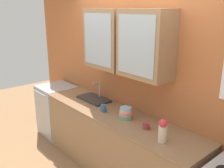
# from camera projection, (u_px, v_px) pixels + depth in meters

# --- Properties ---
(back_wall_unit) EXTENTS (4.97, 0.45, 2.59)m
(back_wall_unit) POSITION_uv_depth(u_px,v_px,m) (134.00, 74.00, 3.40)
(back_wall_unit) COLOR #B76638
(back_wall_unit) RESTS_ON ground_plane
(counter) EXTENTS (2.60, 0.64, 0.92)m
(counter) POSITION_uv_depth(u_px,v_px,m) (116.00, 145.00, 3.49)
(counter) COLOR #93704C
(counter) RESTS_ON ground_plane
(sink_faucet) EXTENTS (0.52, 0.28, 0.27)m
(sink_faucet) POSITION_uv_depth(u_px,v_px,m) (94.00, 98.00, 3.85)
(sink_faucet) COLOR #2D2D30
(sink_faucet) RESTS_ON counter
(bowl_stack) EXTENTS (0.18, 0.18, 0.15)m
(bowl_stack) POSITION_uv_depth(u_px,v_px,m) (126.00, 113.00, 3.20)
(bowl_stack) COLOR #669972
(bowl_stack) RESTS_ON counter
(vase) EXTENTS (0.09, 0.09, 0.26)m
(vase) POSITION_uv_depth(u_px,v_px,m) (163.00, 131.00, 2.63)
(vase) COLOR beige
(vase) RESTS_ON counter
(cup_near_sink) EXTENTS (0.11, 0.07, 0.10)m
(cup_near_sink) POSITION_uv_depth(u_px,v_px,m) (104.00, 108.00, 3.41)
(cup_near_sink) COLOR #38608C
(cup_near_sink) RESTS_ON counter
(cup_near_bowls) EXTENTS (0.11, 0.07, 0.08)m
(cup_near_bowls) POSITION_uv_depth(u_px,v_px,m) (146.00, 126.00, 2.93)
(cup_near_bowls) COLOR #993838
(cup_near_bowls) RESTS_ON counter
(dishwasher) EXTENTS (0.60, 0.62, 0.92)m
(dishwasher) POSITION_uv_depth(u_px,v_px,m) (57.00, 110.00, 4.65)
(dishwasher) COLOR #ADAFB5
(dishwasher) RESTS_ON ground_plane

